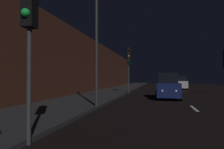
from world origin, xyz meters
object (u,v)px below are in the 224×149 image
object	(u,v)px
traffic_light_near_left	(29,5)
streetlamp_overhead	(105,19)
car_approaching_headlights	(168,87)
car_distant_taillights	(181,83)
traffic_light_far_left	(129,60)

from	to	relation	value
traffic_light_near_left	streetlamp_overhead	size ratio (longest dim) A/B	0.66
car_approaching_headlights	streetlamp_overhead	bearing A→B (deg)	-28.79
traffic_light_near_left	car_distant_taillights	bearing A→B (deg)	162.45
streetlamp_overhead	traffic_light_far_left	bearing A→B (deg)	91.25
traffic_light_near_left	car_distant_taillights	distance (m)	29.26
traffic_light_far_left	streetlamp_overhead	size ratio (longest dim) A/B	0.68
traffic_light_far_left	car_distant_taillights	xyz separation A→B (m)	(6.51, 10.85, -2.72)
car_approaching_headlights	car_distant_taillights	bearing A→B (deg)	170.34
streetlamp_overhead	traffic_light_near_left	bearing A→B (deg)	-93.26
traffic_light_near_left	streetlamp_overhead	bearing A→B (deg)	172.32
car_distant_taillights	car_approaching_headlights	bearing A→B (deg)	170.34
car_distant_taillights	streetlamp_overhead	bearing A→B (deg)	164.26
streetlamp_overhead	car_approaching_headlights	distance (m)	8.43
traffic_light_near_left	streetlamp_overhead	xyz separation A→B (m)	(0.35, 6.16, 1.35)
traffic_light_far_left	streetlamp_overhead	world-z (taller)	streetlamp_overhead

